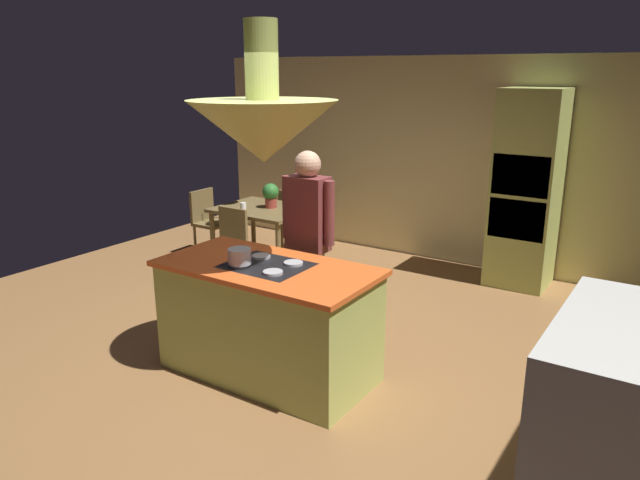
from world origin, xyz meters
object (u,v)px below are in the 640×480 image
object	(u,v)px
oven_tower	(526,190)
potted_plant_on_table	(271,194)
chair_facing_island	(228,241)
cooking_pot_on_cooktop	(240,256)
dining_table	(264,216)
kitchen_island	(268,320)
chair_by_back_wall	(296,217)
cup_on_table	(243,206)
person_at_island	(308,234)
chair_at_corner	(208,218)

from	to	relation	value
oven_tower	potted_plant_on_table	world-z (taller)	oven_tower
chair_facing_island	cooking_pot_on_cooktop	world-z (taller)	cooking_pot_on_cooktop
oven_tower	chair_facing_island	size ratio (longest dim) A/B	2.53
dining_table	cooking_pot_on_cooktop	size ratio (longest dim) A/B	6.27
kitchen_island	dining_table	bearing A→B (deg)	128.99
potted_plant_on_table	cooking_pot_on_cooktop	bearing A→B (deg)	-57.13
chair_facing_island	chair_by_back_wall	xyz separation A→B (m)	(0.00, 1.34, 0.00)
potted_plant_on_table	cup_on_table	distance (m)	0.37
oven_tower	person_at_island	xyz separation A→B (m)	(-1.20, -2.53, -0.10)
chair_facing_island	chair_by_back_wall	distance (m)	1.34
kitchen_island	cup_on_table	size ratio (longest dim) A/B	19.18
oven_tower	cup_on_table	size ratio (longest dim) A/B	24.42
chair_facing_island	cup_on_table	bearing A→B (deg)	106.98
kitchen_island	potted_plant_on_table	distance (m)	2.75
chair_at_corner	person_at_island	bearing A→B (deg)	-118.64
dining_table	potted_plant_on_table	bearing A→B (deg)	42.18
oven_tower	chair_facing_island	xyz separation A→B (m)	(-2.80, -1.81, -0.59)
cup_on_table	cooking_pot_on_cooktop	bearing A→B (deg)	-50.10
kitchen_island	cooking_pot_on_cooktop	distance (m)	0.58
person_at_island	potted_plant_on_table	xyz separation A→B (m)	(-1.54, 1.45, -0.07)
cooking_pot_on_cooktop	oven_tower	bearing A→B (deg)	69.52
chair_at_corner	chair_by_back_wall	bearing A→B (deg)	-54.56
kitchen_island	cup_on_table	world-z (taller)	kitchen_island
chair_by_back_wall	cup_on_table	bearing A→B (deg)	81.35
kitchen_island	dining_table	xyz separation A→B (m)	(-1.70, 2.10, 0.20)
chair_facing_island	chair_by_back_wall	size ratio (longest dim) A/B	1.00
dining_table	cooking_pot_on_cooktop	distance (m)	2.73
chair_at_corner	potted_plant_on_table	world-z (taller)	potted_plant_on_table
oven_tower	person_at_island	bearing A→B (deg)	-115.30
chair_by_back_wall	dining_table	bearing A→B (deg)	90.00
kitchen_island	cooking_pot_on_cooktop	bearing A→B (deg)	-140.91
chair_facing_island	kitchen_island	bearing A→B (deg)	-40.04
oven_tower	person_at_island	size ratio (longest dim) A/B	1.27
dining_table	person_at_island	world-z (taller)	person_at_island
oven_tower	person_at_island	distance (m)	2.80
chair_by_back_wall	potted_plant_on_table	distance (m)	0.75
oven_tower	dining_table	world-z (taller)	oven_tower
dining_table	potted_plant_on_table	world-z (taller)	potted_plant_on_table
kitchen_island	cup_on_table	xyz separation A→B (m)	(-1.84, 1.87, 0.34)
oven_tower	cooking_pot_on_cooktop	size ratio (longest dim) A/B	12.21
oven_tower	chair_facing_island	bearing A→B (deg)	-147.05
dining_table	potted_plant_on_table	xyz separation A→B (m)	(0.06, 0.06, 0.27)
cup_on_table	cooking_pot_on_cooktop	world-z (taller)	cooking_pot_on_cooktop
oven_tower	chair_by_back_wall	size ratio (longest dim) A/B	2.53
chair_by_back_wall	cooking_pot_on_cooktop	xyz separation A→B (m)	(1.54, -2.90, 0.50)
kitchen_island	chair_facing_island	bearing A→B (deg)	139.96
person_at_island	dining_table	bearing A→B (deg)	139.06
chair_facing_island	chair_at_corner	xyz separation A→B (m)	(-0.94, 0.67, 0.00)
kitchen_island	dining_table	size ratio (longest dim) A/B	1.53
chair_by_back_wall	chair_at_corner	xyz separation A→B (m)	(-0.94, -0.67, 0.00)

